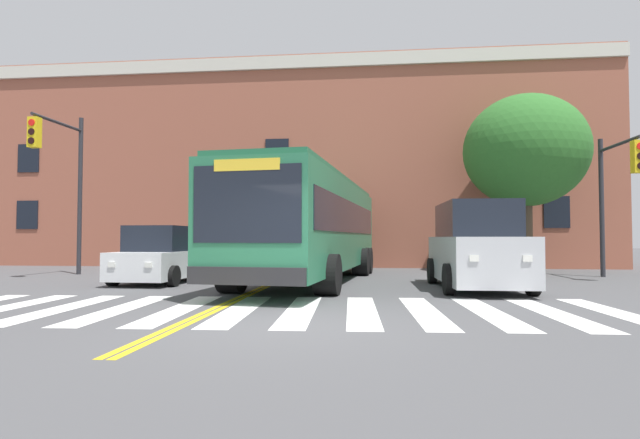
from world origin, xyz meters
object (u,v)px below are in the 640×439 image
object	(u,v)px
city_bus	(312,225)
car_silver_far_lane	(476,248)
traffic_light_near_corner	(617,182)
street_tree_curbside_large	(525,151)
car_teal_behind_bus	(313,245)
car_white_near_lane	(161,257)
traffic_light_far_corner	(63,167)

from	to	relation	value
city_bus	car_silver_far_lane	bearing A→B (deg)	-21.60
city_bus	traffic_light_near_corner	bearing A→B (deg)	9.68
street_tree_curbside_large	car_silver_far_lane	bearing A→B (deg)	-116.38
car_silver_far_lane	car_teal_behind_bus	world-z (taller)	car_silver_far_lane
city_bus	street_tree_curbside_large	world-z (taller)	street_tree_curbside_large
car_silver_far_lane	street_tree_curbside_large	world-z (taller)	street_tree_curbside_large
street_tree_curbside_large	traffic_light_near_corner	bearing A→B (deg)	-55.94
city_bus	car_white_near_lane	world-z (taller)	city_bus
city_bus	traffic_light_far_corner	distance (m)	9.43
car_teal_behind_bus	car_white_near_lane	bearing A→B (deg)	-110.13
city_bus	traffic_light_near_corner	world-z (taller)	traffic_light_near_corner
street_tree_curbside_large	traffic_light_far_corner	bearing A→B (deg)	-167.64
car_silver_far_lane	car_teal_behind_bus	distance (m)	11.97
traffic_light_near_corner	street_tree_curbside_large	size ratio (longest dim) A/B	0.69
car_silver_far_lane	street_tree_curbside_large	distance (m)	8.21
traffic_light_near_corner	street_tree_curbside_large	bearing A→B (deg)	124.06
car_white_near_lane	traffic_light_far_corner	size ratio (longest dim) A/B	0.64
car_white_near_lane	traffic_light_far_corner	bearing A→B (deg)	156.84
car_white_near_lane	street_tree_curbside_large	world-z (taller)	street_tree_curbside_large
car_silver_far_lane	city_bus	bearing A→B (deg)	158.40
car_teal_behind_bus	traffic_light_near_corner	bearing A→B (deg)	-32.40
car_white_near_lane	car_silver_far_lane	world-z (taller)	car_silver_far_lane
traffic_light_far_corner	street_tree_curbside_large	bearing A→B (deg)	12.36
city_bus	street_tree_curbside_large	distance (m)	9.72
city_bus	car_silver_far_lane	distance (m)	5.08
traffic_light_near_corner	city_bus	bearing A→B (deg)	-170.32
car_white_near_lane	traffic_light_far_corner	world-z (taller)	traffic_light_far_corner
street_tree_curbside_large	car_teal_behind_bus	bearing A→B (deg)	156.11
car_teal_behind_bus	traffic_light_near_corner	xyz separation A→B (m)	(10.99, -6.97, 2.22)
city_bus	car_white_near_lane	size ratio (longest dim) A/B	3.22
car_white_near_lane	traffic_light_far_corner	distance (m)	5.87
car_teal_behind_bus	car_silver_far_lane	bearing A→B (deg)	-61.58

